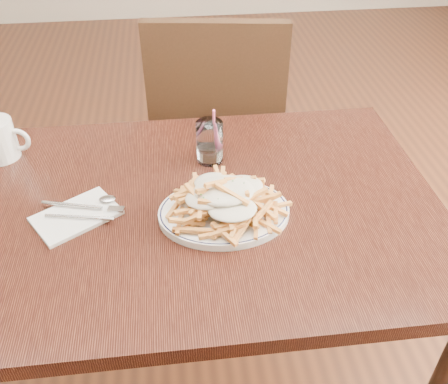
{
  "coord_description": "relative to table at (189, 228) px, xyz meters",
  "views": [
    {
      "loc": [
        -0.02,
        -0.92,
        1.5
      ],
      "look_at": [
        0.08,
        -0.06,
        0.82
      ],
      "focal_mm": 40.0,
      "sensor_mm": 36.0,
      "label": 1
    }
  ],
  "objects": [
    {
      "name": "water_glass",
      "position": [
        0.07,
        0.17,
        0.13
      ],
      "size": [
        0.07,
        0.07,
        0.15
      ],
      "color": "white",
      "rests_on": "table"
    },
    {
      "name": "table",
      "position": [
        0.0,
        0.0,
        0.0
      ],
      "size": [
        1.2,
        0.8,
        0.75
      ],
      "color": "black",
      "rests_on": "ground"
    },
    {
      "name": "loaded_fries",
      "position": [
        0.08,
        -0.06,
        0.14
      ],
      "size": [
        0.25,
        0.2,
        0.08
      ],
      "color": "#D28D40",
      "rests_on": "fries_plate"
    },
    {
      "name": "floor",
      "position": [
        0.0,
        0.0,
        -0.67
      ],
      "size": [
        7.0,
        7.0,
        0.0
      ],
      "primitive_type": "plane",
      "color": "black",
      "rests_on": "ground"
    },
    {
      "name": "napkin",
      "position": [
        -0.26,
        -0.02,
        0.08
      ],
      "size": [
        0.22,
        0.2,
        0.01
      ],
      "primitive_type": "cube",
      "rotation": [
        0.0,
        0.0,
        0.58
      ],
      "color": "silver",
      "rests_on": "table"
    },
    {
      "name": "chair_far",
      "position": [
        0.14,
        0.67,
        -0.11
      ],
      "size": [
        0.51,
        0.51,
        0.99
      ],
      "color": "black",
      "rests_on": "ground"
    },
    {
      "name": "fries_plate",
      "position": [
        0.08,
        -0.06,
        0.09
      ],
      "size": [
        0.34,
        0.31,
        0.02
      ],
      "color": "white",
      "rests_on": "table"
    },
    {
      "name": "cutlery",
      "position": [
        -0.26,
        -0.01,
        0.09
      ],
      "size": [
        0.2,
        0.1,
        0.01
      ],
      "color": "silver",
      "rests_on": "napkin"
    }
  ]
}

